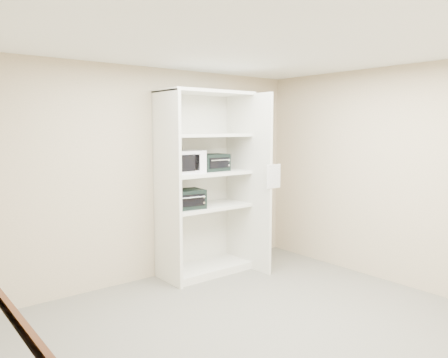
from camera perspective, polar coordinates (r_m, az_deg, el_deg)
floor at (r=4.47m, az=4.56°, el=-19.13°), size 4.50×4.00×0.01m
ceiling at (r=4.09m, az=4.93°, el=17.32°), size 4.50×4.00×0.01m
wall_back at (r=5.67m, az=-9.28°, el=0.59°), size 4.50×0.02×2.70m
wall_right at (r=5.83m, az=21.01°, el=0.40°), size 0.02×4.00×2.70m
shelving_unit at (r=5.81m, az=-2.07°, el=-1.35°), size 1.24×0.92×2.42m
microwave at (r=5.59m, az=-5.36°, el=2.24°), size 0.49×0.38×0.29m
toaster_oven_upper at (r=5.85m, az=-1.51°, el=2.17°), size 0.40×0.30×0.23m
toaster_oven_lower at (r=5.59m, az=-5.02°, el=-2.62°), size 0.48×0.38×0.24m
paper_sign at (r=5.70m, az=6.49°, el=0.36°), size 0.24×0.01×0.31m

